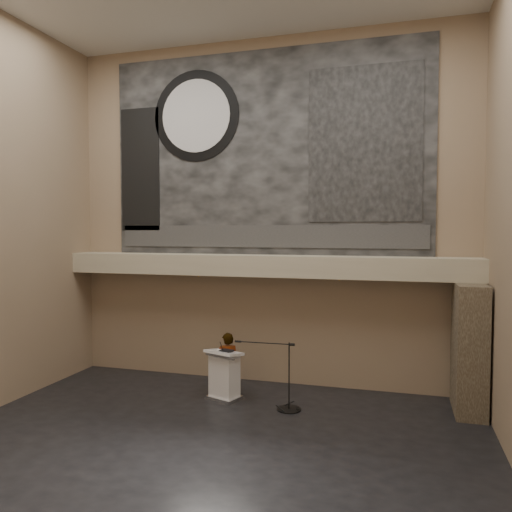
% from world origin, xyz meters
% --- Properties ---
extents(floor, '(10.00, 10.00, 0.00)m').
position_xyz_m(floor, '(0.00, 0.00, 0.00)').
color(floor, black).
rests_on(floor, ground).
extents(wall_back, '(10.00, 0.02, 8.50)m').
position_xyz_m(wall_back, '(0.00, 4.00, 4.25)').
color(wall_back, '#8B7358').
rests_on(wall_back, floor).
extents(wall_front, '(10.00, 0.02, 8.50)m').
position_xyz_m(wall_front, '(0.00, -4.00, 4.25)').
color(wall_front, '#8B7358').
rests_on(wall_front, floor).
extents(soffit, '(10.00, 0.80, 0.50)m').
position_xyz_m(soffit, '(0.00, 3.60, 2.95)').
color(soffit, tan).
rests_on(soffit, wall_back).
extents(sprinkler_left, '(0.04, 0.04, 0.06)m').
position_xyz_m(sprinkler_left, '(-1.60, 3.55, 2.67)').
color(sprinkler_left, '#B2893D').
rests_on(sprinkler_left, soffit).
extents(sprinkler_right, '(0.04, 0.04, 0.06)m').
position_xyz_m(sprinkler_right, '(1.90, 3.55, 2.67)').
color(sprinkler_right, '#B2893D').
rests_on(sprinkler_right, soffit).
extents(banner, '(8.00, 0.05, 5.00)m').
position_xyz_m(banner, '(0.00, 3.97, 5.70)').
color(banner, black).
rests_on(banner, wall_back).
extents(banner_text_strip, '(7.76, 0.02, 0.55)m').
position_xyz_m(banner_text_strip, '(0.00, 3.93, 3.65)').
color(banner_text_strip, '#2E2E2E').
rests_on(banner_text_strip, banner).
extents(banner_clock_rim, '(2.30, 0.02, 2.30)m').
position_xyz_m(banner_clock_rim, '(-1.80, 3.93, 6.70)').
color(banner_clock_rim, black).
rests_on(banner_clock_rim, banner).
extents(banner_clock_face, '(1.84, 0.02, 1.84)m').
position_xyz_m(banner_clock_face, '(-1.80, 3.91, 6.70)').
color(banner_clock_face, silver).
rests_on(banner_clock_face, banner).
extents(banner_building_print, '(2.60, 0.02, 3.60)m').
position_xyz_m(banner_building_print, '(2.40, 3.93, 5.80)').
color(banner_building_print, black).
rests_on(banner_building_print, banner).
extents(banner_brick_print, '(1.10, 0.02, 3.20)m').
position_xyz_m(banner_brick_print, '(-3.40, 3.93, 5.40)').
color(banner_brick_print, black).
rests_on(banner_brick_print, banner).
extents(stone_pier, '(0.60, 1.40, 2.70)m').
position_xyz_m(stone_pier, '(4.65, 3.15, 1.35)').
color(stone_pier, '#413628').
rests_on(stone_pier, floor).
extents(lectern, '(0.90, 0.77, 1.14)m').
position_xyz_m(lectern, '(-0.52, 2.43, 0.55)').
color(lectern, silver).
rests_on(lectern, floor).
extents(binder, '(0.32, 0.28, 0.04)m').
position_xyz_m(binder, '(-0.45, 2.39, 1.12)').
color(binder, black).
rests_on(binder, lectern).
extents(papers, '(0.25, 0.32, 0.00)m').
position_xyz_m(papers, '(-0.61, 2.40, 1.10)').
color(papers, silver).
rests_on(papers, lectern).
extents(speaker_person, '(0.62, 0.51, 1.45)m').
position_xyz_m(speaker_person, '(-0.55, 2.74, 0.73)').
color(speaker_person, beige).
rests_on(speaker_person, floor).
extents(mic_stand, '(1.44, 0.52, 1.44)m').
position_xyz_m(mic_stand, '(0.98, 2.20, 0.21)').
color(mic_stand, black).
rests_on(mic_stand, floor).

